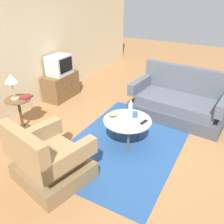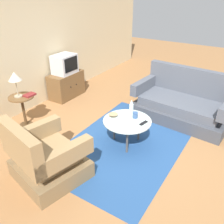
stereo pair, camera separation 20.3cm
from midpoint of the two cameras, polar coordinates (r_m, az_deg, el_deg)
ground_plane at (r=4.18m, az=2.28°, el=-6.52°), size 16.00×16.00×0.00m
back_wall at (r=5.10m, az=-23.17°, el=14.34°), size 9.00×0.12×2.70m
area_rug at (r=4.11m, az=2.05°, el=-7.24°), size 2.67×1.73×0.00m
armchair at (r=3.36m, az=-16.41°, el=-11.20°), size 1.01×1.04×0.91m
couch at (r=4.92m, az=14.41°, el=2.19°), size 1.07×1.85×0.94m
coffee_table at (r=3.89m, az=2.15°, el=-2.39°), size 0.78×0.78×0.44m
side_table at (r=4.63m, az=-22.22°, el=0.97°), size 0.44×0.44×0.60m
tv_stand at (r=5.73m, az=-12.88°, el=5.99°), size 0.83×0.45×0.58m
television at (r=5.56m, az=-13.40°, el=10.74°), size 0.51×0.40×0.42m
table_lamp at (r=4.44m, az=-23.95°, el=7.02°), size 0.23×0.23×0.45m
vase at (r=4.06m, az=2.99°, el=1.42°), size 0.07×0.07×0.23m
mug at (r=3.94m, az=4.01°, el=-0.57°), size 0.14×0.08×0.10m
bowl at (r=3.96m, az=-1.24°, el=-0.77°), size 0.16×0.16×0.04m
tv_remote_dark at (r=3.81m, az=6.03°, el=-2.39°), size 0.16×0.08×0.02m
tv_remote_silver at (r=3.73m, az=0.26°, el=-2.98°), size 0.18×0.09×0.02m
book at (r=4.53m, az=-20.77°, el=3.32°), size 0.20×0.15×0.03m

